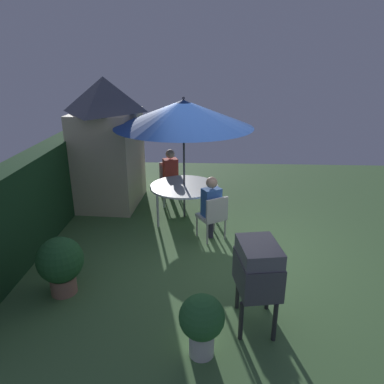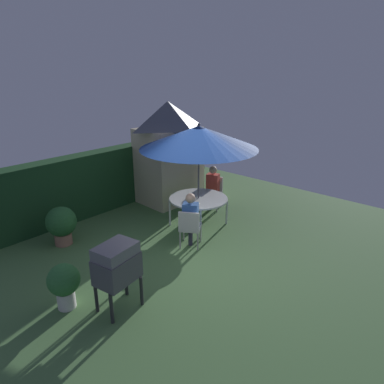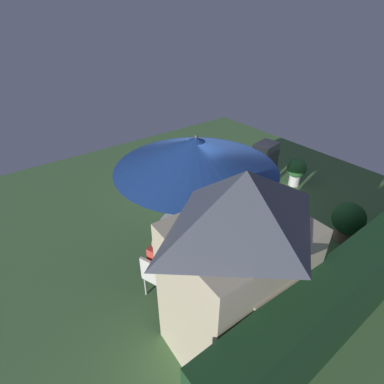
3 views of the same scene
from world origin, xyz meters
name	(u,v)px [view 3 (image 3 of 3)]	position (x,y,z in m)	size (l,w,h in m)	color
ground_plane	(213,215)	(0.00, 0.00, 0.00)	(11.00, 11.00, 0.00)	#47703D
hedge_backdrop	(364,278)	(0.00, 3.50, 0.85)	(6.59, 0.50, 1.70)	#193D1E
garden_shed	(236,269)	(1.93, 2.59, 1.51)	(1.87, 1.48, 2.96)	#C6B793
patio_table	(196,227)	(1.16, 0.78, 0.69)	(1.48, 1.48, 0.74)	white
patio_umbrella	(196,153)	(1.16, 0.78, 2.28)	(2.86, 2.86, 2.62)	#4C4C51
bbq_grill	(265,155)	(-2.25, -0.40, 0.85)	(0.77, 0.60, 1.20)	#47474C
chair_near_shed	(157,274)	(2.35, 1.22, 0.52)	(0.60, 0.59, 0.90)	silver
chair_far_side	(213,202)	(0.14, 0.14, 0.52)	(0.64, 0.64, 0.90)	silver
potted_plant_by_shed	(296,170)	(-2.84, 0.29, 0.49)	(0.54, 0.54, 0.82)	silver
potted_plant_by_grill	(348,220)	(-1.70, 2.42, 0.52)	(0.69, 0.69, 0.91)	#936651
person_in_red	(159,260)	(2.26, 1.19, 0.78)	(0.34, 0.40, 1.26)	#CC3D33
person_in_blue	(213,195)	(0.21, 0.19, 0.78)	(0.38, 0.42, 1.26)	#3866B2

